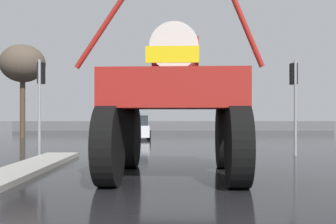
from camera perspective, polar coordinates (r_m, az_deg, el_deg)
ground_plane at (r=21.60m, az=0.98°, el=-4.57°), size 120.00×120.00×0.00m
median_island at (r=11.33m, az=-21.18°, el=-8.17°), size 1.20×9.57×0.15m
oversize_sprayer at (r=10.50m, az=1.05°, el=1.51°), size 4.20×5.23×4.74m
sedan_ahead at (r=26.01m, az=-4.68°, el=-2.25°), size 2.16×4.23×1.52m
traffic_signal_near_left at (r=16.60m, az=-17.75°, el=3.61°), size 0.24×0.54×3.76m
traffic_signal_near_right at (r=16.53m, az=17.59°, el=3.55°), size 0.24×0.54×3.73m
bare_tree_left at (r=28.76m, az=-20.09°, el=6.43°), size 3.00×3.00×6.29m
roadside_barrier at (r=37.86m, az=0.70°, el=-2.00°), size 30.54×0.24×0.90m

